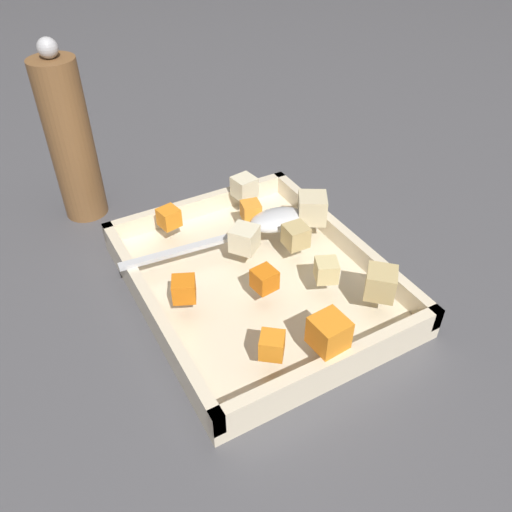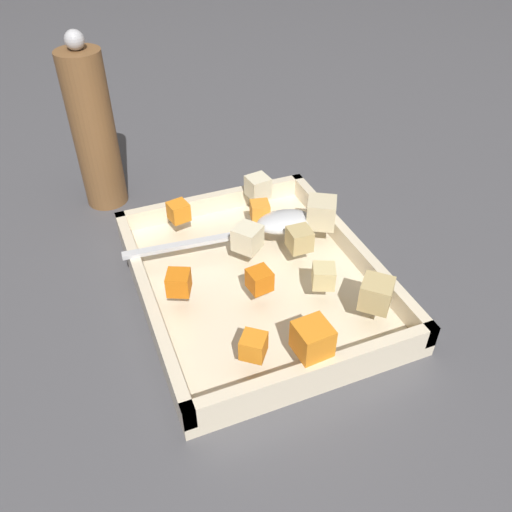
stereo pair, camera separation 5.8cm
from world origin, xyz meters
name	(u,v)px [view 2 (the right image)]	position (x,y,z in m)	size (l,w,h in m)	color
ground_plane	(250,299)	(0.00, 0.00, 0.00)	(4.00, 4.00, 0.00)	#4C4C51
baking_dish	(256,282)	(0.01, -0.01, 0.01)	(0.32, 0.26, 0.04)	beige
carrot_chunk_back_center	(178,282)	(0.00, 0.08, 0.05)	(0.02, 0.02, 0.02)	orange
carrot_chunk_near_right	(179,211)	(0.13, 0.05, 0.05)	(0.02, 0.02, 0.02)	orange
carrot_chunk_heap_top	(260,280)	(-0.03, 0.00, 0.05)	(0.02, 0.02, 0.02)	orange
carrot_chunk_corner_nw	(312,339)	(-0.12, -0.01, 0.06)	(0.03, 0.03, 0.03)	orange
carrot_chunk_mid_left	(260,211)	(0.09, -0.05, 0.05)	(0.02, 0.02, 0.02)	orange
carrot_chunk_corner_ne	(253,346)	(-0.11, 0.04, 0.05)	(0.02, 0.02, 0.02)	orange
potato_chunk_rim_edge	(376,294)	(-0.09, -0.10, 0.06)	(0.03, 0.03, 0.03)	tan
potato_chunk_near_left	(300,239)	(0.02, -0.07, 0.05)	(0.03, 0.03, 0.03)	tan
potato_chunk_center	(324,276)	(-0.05, -0.06, 0.05)	(0.02, 0.02, 0.02)	#E0CC89
potato_chunk_far_left	(258,187)	(0.14, -0.07, 0.05)	(0.03, 0.03, 0.03)	beige
potato_chunk_under_handle	(247,238)	(0.04, -0.01, 0.05)	(0.03, 0.03, 0.03)	beige
potato_chunk_heap_side	(321,212)	(0.05, -0.11, 0.06)	(0.03, 0.03, 0.03)	beige
serving_spoon	(273,224)	(0.06, -0.05, 0.05)	(0.05, 0.23, 0.02)	silver
pepper_mill	(94,131)	(0.27, 0.12, 0.11)	(0.06, 0.06, 0.24)	brown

